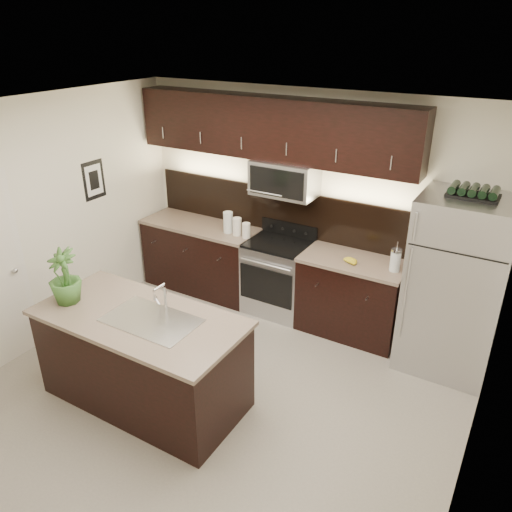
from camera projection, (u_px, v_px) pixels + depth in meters
The scene contains 12 objects.
ground at pixel (219, 392), 4.97m from camera, with size 4.50×4.50×0.00m, color gray.
room_walls at pixel (200, 234), 4.27m from camera, with size 4.52×4.02×2.71m.
counter_run at pixel (264, 273), 6.30m from camera, with size 3.51×0.65×0.94m.
upper_fixtures at pixel (273, 138), 5.69m from camera, with size 3.49×0.40×1.66m.
island at pixel (144, 358), 4.70m from camera, with size 1.96×0.96×0.94m.
sink_faucet at pixel (152, 318), 4.43m from camera, with size 0.84×0.50×0.28m.
refrigerator at pixel (455, 286), 5.02m from camera, with size 0.90×0.81×1.87m, color #B2B2B7.
wine_rack at pixel (474, 192), 4.60m from camera, with size 0.46×0.29×0.11m.
plant at pixel (64, 276), 4.62m from camera, with size 0.30×0.30×0.53m, color #376528.
canisters at pixel (235, 225), 6.18m from camera, with size 0.40×0.14×0.27m.
french_press at pixel (395, 260), 5.26m from camera, with size 0.11×0.11×0.33m.
bananas at pixel (348, 259), 5.51m from camera, with size 0.17×0.13×0.05m, color gold.
Camera 1 is at (2.31, -3.19, 3.35)m, focal length 35.00 mm.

